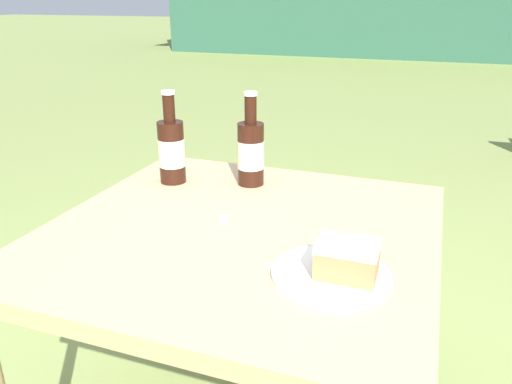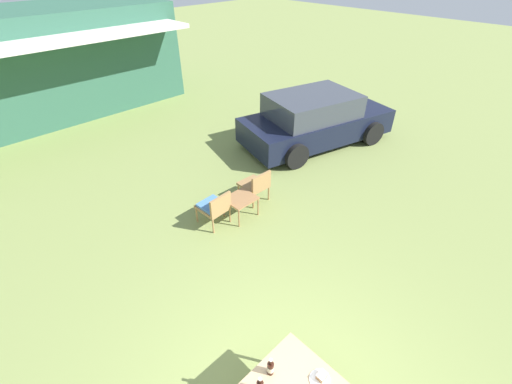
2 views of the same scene
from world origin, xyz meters
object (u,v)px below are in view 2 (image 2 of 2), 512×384
at_px(parked_car, 315,120).
at_px(garden_side_table, 241,200).
at_px(wicker_chair_plain, 256,184).
at_px(cola_bottle_near, 270,368).
at_px(cake_on_plate, 321,378).
at_px(wicker_chair_cushioned, 214,206).

xyz_separation_m(parked_car, garden_side_table, (-3.68, -1.00, -0.27)).
relative_size(wicker_chair_plain, cola_bottle_near, 2.85).
height_order(parked_car, wicker_chair_plain, parked_car).
xyz_separation_m(parked_car, cake_on_plate, (-5.53, -4.31, 0.08)).
distance_m(wicker_chair_plain, cola_bottle_near, 4.13).
bearing_deg(cake_on_plate, parked_car, 37.96).
height_order(wicker_chair_cushioned, garden_side_table, wicker_chair_cushioned).
height_order(wicker_chair_plain, cola_bottle_near, cola_bottle_near).
relative_size(parked_car, cake_on_plate, 19.48).
distance_m(wicker_chair_cushioned, cake_on_plate, 3.75).
bearing_deg(garden_side_table, wicker_chair_cushioned, 161.21).
relative_size(wicker_chair_cushioned, cake_on_plate, 3.28).
height_order(wicker_chair_cushioned, cake_on_plate, cake_on_plate).
bearing_deg(wicker_chair_cushioned, wicker_chair_plain, 176.23).
relative_size(garden_side_table, cola_bottle_near, 2.19).
height_order(cake_on_plate, cola_bottle_near, cola_bottle_near).
xyz_separation_m(wicker_chair_cushioned, wicker_chair_plain, (1.11, -0.02, -0.00)).
height_order(parked_car, wicker_chair_cushioned, parked_car).
distance_m(parked_car, cola_bottle_near, 7.04).
relative_size(cake_on_plate, cola_bottle_near, 0.87).
bearing_deg(wicker_chair_plain, garden_side_table, 17.76).
bearing_deg(cake_on_plate, cola_bottle_near, 128.43).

